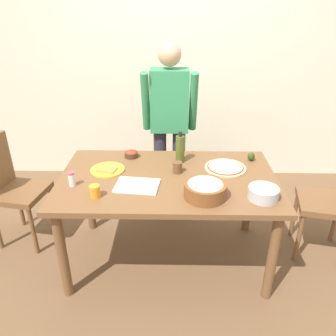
{
  "coord_description": "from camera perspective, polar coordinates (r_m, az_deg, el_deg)",
  "views": [
    {
      "loc": [
        0.04,
        -2.18,
        1.93
      ],
      "look_at": [
        0.0,
        0.05,
        0.81
      ],
      "focal_mm": 35.84,
      "sensor_mm": 36.0,
      "label": 1
    }
  ],
  "objects": [
    {
      "name": "ground",
      "position": [
        2.91,
        -0.02,
        -14.86
      ],
      "size": [
        8.0,
        8.0,
        0.0
      ],
      "primitive_type": "plane",
      "color": "brown"
    },
    {
      "name": "wall_back",
      "position": [
        3.83,
        0.46,
        17.23
      ],
      "size": [
        5.6,
        0.1,
        2.6
      ],
      "primitive_type": "cube",
      "color": "silver",
      "rests_on": "ground"
    },
    {
      "name": "dining_table",
      "position": [
        2.51,
        -0.02,
        -3.38
      ],
      "size": [
        1.6,
        0.96,
        0.76
      ],
      "color": "brown",
      "rests_on": "ground"
    },
    {
      "name": "person_cook",
      "position": [
        3.1,
        0.26,
        8.04
      ],
      "size": [
        0.49,
        0.25,
        1.62
      ],
      "color": "#2D2D38",
      "rests_on": "ground"
    },
    {
      "name": "chair_wooden_left",
      "position": [
        3.11,
        -25.12,
        -2.62
      ],
      "size": [
        0.46,
        0.46,
        0.95
      ],
      "color": "brown",
      "rests_on": "ground"
    },
    {
      "name": "chair_wooden_right",
      "position": [
        2.96,
        26.6,
        -4.42
      ],
      "size": [
        0.47,
        0.47,
        0.95
      ],
      "color": "brown",
      "rests_on": "ground"
    },
    {
      "name": "pizza_raw_on_board",
      "position": [
        2.63,
        9.73,
        0.08
      ],
      "size": [
        0.32,
        0.32,
        0.02
      ],
      "color": "beige",
      "rests_on": "dining_table"
    },
    {
      "name": "plate_with_slice",
      "position": [
        2.6,
        -10.26,
        -0.28
      ],
      "size": [
        0.26,
        0.26,
        0.02
      ],
      "color": "gold",
      "rests_on": "dining_table"
    },
    {
      "name": "popcorn_bowl",
      "position": [
        2.21,
        6.33,
        -3.52
      ],
      "size": [
        0.28,
        0.28,
        0.11
      ],
      "color": "brown",
      "rests_on": "dining_table"
    },
    {
      "name": "mixing_bowl_steel",
      "position": [
        2.28,
        15.9,
        -4.14
      ],
      "size": [
        0.2,
        0.2,
        0.08
      ],
      "color": "#B7B7BC",
      "rests_on": "dining_table"
    },
    {
      "name": "small_sauce_bowl",
      "position": [
        2.79,
        -6.26,
        2.4
      ],
      "size": [
        0.11,
        0.11,
        0.06
      ],
      "color": "#4C2D1E",
      "rests_on": "dining_table"
    },
    {
      "name": "olive_oil_bottle",
      "position": [
        2.66,
        2.07,
        3.28
      ],
      "size": [
        0.07,
        0.07,
        0.26
      ],
      "color": "#47561E",
      "rests_on": "dining_table"
    },
    {
      "name": "cup_orange",
      "position": [
        2.26,
        -12.32,
        -3.9
      ],
      "size": [
        0.07,
        0.07,
        0.08
      ],
      "primitive_type": "cylinder",
      "color": "orange",
      "rests_on": "dining_table"
    },
    {
      "name": "cup_small_brown",
      "position": [
        2.52,
        1.62,
        0.11
      ],
      "size": [
        0.07,
        0.07,
        0.08
      ],
      "primitive_type": "cylinder",
      "color": "brown",
      "rests_on": "dining_table"
    },
    {
      "name": "salt_shaker",
      "position": [
        2.43,
        -16.07,
        -1.83
      ],
      "size": [
        0.04,
        0.04,
        0.11
      ],
      "color": "white",
      "rests_on": "dining_table"
    },
    {
      "name": "cutting_board_white",
      "position": [
        2.36,
        -5.27,
        -2.99
      ],
      "size": [
        0.32,
        0.25,
        0.01
      ],
      "primitive_type": "cube",
      "rotation": [
        0.0,
        0.0,
        -0.11
      ],
      "color": "white",
      "rests_on": "dining_table"
    },
    {
      "name": "avocado",
      "position": [
        2.79,
        13.96,
        1.89
      ],
      "size": [
        0.06,
        0.06,
        0.07
      ],
      "primitive_type": "ellipsoid",
      "color": "#2D4219",
      "rests_on": "dining_table"
    }
  ]
}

